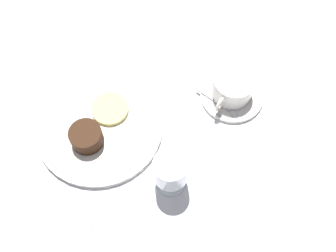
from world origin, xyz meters
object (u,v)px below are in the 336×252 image
coffee_cup (233,87)px  wine_glass (171,171)px  dessert_cake (86,137)px  dinner_plate (99,128)px  fork (61,206)px

coffee_cup → wine_glass: size_ratio=1.10×
coffee_cup → dessert_cake: coffee_cup is taller
dinner_plate → wine_glass: 0.20m
coffee_cup → fork: (0.41, -0.14, -0.04)m
fork → dessert_cake: (-0.13, -0.04, 0.03)m
wine_glass → coffee_cup: bearing=-178.9°
wine_glass → dessert_cake: 0.19m
wine_glass → dessert_cake: bearing=-81.7°
coffee_cup → wine_glass: 0.24m
dinner_plate → coffee_cup: 0.30m
dinner_plate → wine_glass: (0.01, 0.19, 0.06)m
dessert_cake → wine_glass: bearing=98.3°
dessert_cake → fork: bearing=17.2°
dessert_cake → dinner_plate: bearing=-174.6°
wine_glass → dessert_cake: (0.03, -0.19, -0.03)m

